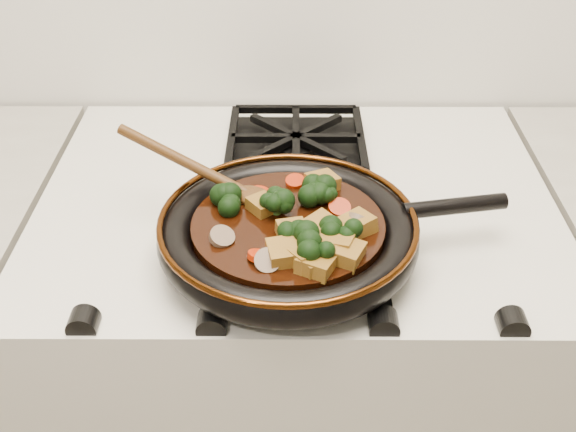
{
  "coord_description": "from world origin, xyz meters",
  "views": [
    {
      "loc": [
        -0.01,
        0.79,
        1.49
      ],
      "look_at": [
        -0.01,
        1.54,
        0.97
      ],
      "focal_mm": 45.0,
      "sensor_mm": 36.0,
      "label": 1
    }
  ],
  "objects": [
    {
      "name": "tofu_cube_5",
      "position": [
        0.06,
        1.47,
        0.97
      ],
      "size": [
        0.05,
        0.05,
        0.03
      ],
      "primitive_type": "cube",
      "rotation": [
        0.07,
        0.02,
        1.14
      ],
      "color": "brown",
      "rests_on": "braising_sauce"
    },
    {
      "name": "carrot_coin_4",
      "position": [
        -0.05,
        1.6,
        0.96
      ],
      "size": [
        0.03,
        0.03,
        0.02
      ],
      "primitive_type": "cylinder",
      "rotation": [
        -0.02,
        0.3,
        0.0
      ],
      "color": "#A22004",
      "rests_on": "braising_sauce"
    },
    {
      "name": "skillet",
      "position": [
        -0.01,
        1.54,
        0.94
      ],
      "size": [
        0.46,
        0.33,
        0.05
      ],
      "rotation": [
        0.0,
        0.0,
        0.19
      ],
      "color": "black",
      "rests_on": "burner_grate_front"
    },
    {
      "name": "broccoli_floret_6",
      "position": [
        0.03,
        1.59,
        0.97
      ],
      "size": [
        0.07,
        0.07,
        0.07
      ],
      "primitive_type": null,
      "rotation": [
        -0.18,
        0.08,
        1.64
      ],
      "color": "black",
      "rests_on": "braising_sauce"
    },
    {
      "name": "mushroom_slice_1",
      "position": [
        -0.04,
        1.45,
        0.97
      ],
      "size": [
        0.03,
        0.03,
        0.02
      ],
      "primitive_type": "cylinder",
      "rotation": [
        0.56,
        0.0,
        0.05
      ],
      "color": "brown",
      "rests_on": "braising_sauce"
    },
    {
      "name": "carrot_coin_3",
      "position": [
        0.06,
        1.48,
        0.96
      ],
      "size": [
        0.03,
        0.03,
        0.02
      ],
      "primitive_type": "cylinder",
      "rotation": [
        -0.35,
        0.01,
        0.0
      ],
      "color": "#A22004",
      "rests_on": "braising_sauce"
    },
    {
      "name": "tofu_cube_10",
      "position": [
        -0.01,
        1.46,
        0.97
      ],
      "size": [
        0.05,
        0.05,
        0.02
      ],
      "primitive_type": "cube",
      "rotation": [
        -0.03,
        -0.03,
        1.79
      ],
      "color": "brown",
      "rests_on": "braising_sauce"
    },
    {
      "name": "carrot_coin_0",
      "position": [
        -0.05,
        1.46,
        0.96
      ],
      "size": [
        0.03,
        0.03,
        0.02
      ],
      "primitive_type": "cylinder",
      "rotation": [
        -0.21,
        0.2,
        0.0
      ],
      "color": "#A22004",
      "rests_on": "braising_sauce"
    },
    {
      "name": "tofu_cube_2",
      "position": [
        0.03,
        1.62,
        0.97
      ],
      "size": [
        0.05,
        0.05,
        0.02
      ],
      "primitive_type": "cube",
      "rotation": [
        -0.06,
        0.05,
        0.49
      ],
      "color": "brown",
      "rests_on": "braising_sauce"
    },
    {
      "name": "tofu_cube_9",
      "position": [
        0.03,
        1.51,
        0.97
      ],
      "size": [
        0.06,
        0.06,
        0.03
      ],
      "primitive_type": "cube",
      "rotation": [
        -0.08,
        -0.11,
        2.33
      ],
      "color": "brown",
      "rests_on": "braising_sauce"
    },
    {
      "name": "broccoli_floret_0",
      "position": [
        -0.0,
        1.49,
        0.97
      ],
      "size": [
        0.08,
        0.08,
        0.05
      ],
      "primitive_type": null,
      "rotation": [
        -0.04,
        -0.0,
        0.59
      ],
      "color": "black",
      "rests_on": "braising_sauce"
    },
    {
      "name": "broccoli_floret_1",
      "position": [
        -0.03,
        1.56,
        0.97
      ],
      "size": [
        0.08,
        0.09,
        0.07
      ],
      "primitive_type": null,
      "rotation": [
        0.1,
        0.23,
        2.1
      ],
      "color": "black",
      "rests_on": "braising_sauce"
    },
    {
      "name": "burner_grate_back",
      "position": [
        0.0,
        1.83,
        0.91
      ],
      "size": [
        0.23,
        0.23,
        0.03
      ],
      "primitive_type": null,
      "color": "black",
      "rests_on": "stove"
    },
    {
      "name": "broccoli_floret_4",
      "position": [
        0.05,
        1.5,
        0.97
      ],
      "size": [
        0.07,
        0.06,
        0.07
      ],
      "primitive_type": null,
      "rotation": [
        0.23,
        0.03,
        1.5
      ],
      "color": "black",
      "rests_on": "braising_sauce"
    },
    {
      "name": "tofu_cube_0",
      "position": [
        0.05,
        1.49,
        0.97
      ],
      "size": [
        0.05,
        0.06,
        0.03
      ],
      "primitive_type": "cube",
      "rotation": [
        -0.08,
        0.02,
        1.22
      ],
      "color": "brown",
      "rests_on": "braising_sauce"
    },
    {
      "name": "mushroom_slice_0",
      "position": [
        -0.09,
        1.5,
        0.97
      ],
      "size": [
        0.04,
        0.04,
        0.02
      ],
      "primitive_type": "cylinder",
      "rotation": [
        0.45,
        0.0,
        0.78
      ],
      "color": "brown",
      "rests_on": "braising_sauce"
    },
    {
      "name": "tofu_cube_4",
      "position": [
        -0.04,
        1.57,
        0.97
      ],
      "size": [
        0.05,
        0.05,
        0.02
      ],
      "primitive_type": "cube",
      "rotation": [
        0.02,
        -0.02,
        2.24
      ],
      "color": "brown",
      "rests_on": "braising_sauce"
    },
    {
      "name": "burner_grate_front",
      "position": [
        0.0,
        1.55,
        0.91
      ],
      "size": [
        0.23,
        0.23,
        0.03
      ],
      "primitive_type": null,
      "color": "black",
      "rests_on": "stove"
    },
    {
      "name": "tofu_cube_7",
      "position": [
        0.07,
        1.52,
        0.97
      ],
      "size": [
        0.05,
        0.05,
        0.03
      ],
      "primitive_type": "cube",
      "rotation": [
        -0.11,
        0.11,
        2.14
      ],
      "color": "brown",
      "rests_on": "braising_sauce"
    },
    {
      "name": "tofu_cube_8",
      "position": [
        0.01,
        1.46,
        0.97
      ],
      "size": [
        0.06,
        0.06,
        0.03
      ],
      "primitive_type": "cube",
      "rotation": [
        0.08,
        0.11,
        2.19
      ],
      "color": "brown",
      "rests_on": "braising_sauce"
    },
    {
      "name": "tofu_cube_1",
      "position": [
        0.02,
        1.44,
        0.97
      ],
      "size": [
        0.05,
        0.05,
        0.03
      ],
      "primitive_type": "cube",
      "rotation": [
        0.03,
        0.09,
        1.13
      ],
      "color": "brown",
      "rests_on": "braising_sauce"
    },
    {
      "name": "braising_sauce",
      "position": [
        -0.01,
        1.54,
        0.95
      ],
      "size": [
        0.25,
        0.25,
        0.02
      ],
      "primitive_type": "cylinder",
      "color": "black",
      "rests_on": "skillet"
    },
    {
      "name": "mushroom_slice_2",
      "position": [
        0.08,
        1.53,
        0.97
      ],
      "size": [
        0.04,
        0.04,
        0.03
      ],
      "primitive_type": "cylinder",
      "rotation": [
        0.92,
        0.0,
        2.57
      ],
      "color": "brown",
      "rests_on": "braising_sauce"
    },
    {
      "name": "broccoli_floret_5",
      "position": [
        0.03,
        1.59,
        0.97
      ],
      "size": [
        0.08,
        0.09,
        0.07
      ],
      "primitive_type": null,
      "rotation": [
        -0.19,
        0.12,
        0.59
      ],
      "color": "black",
      "rests_on": "braising_sauce"
    },
    {
      "name": "stove",
      "position": [
        0.0,
        1.69,
        0.45
      ],
      "size": [
        0.76,
        0.6,
        0.9
      ],
      "primitive_type": "cube",
      "color": "beige",
      "rests_on": "ground"
    },
    {
      "name": "tofu_cube_3",
      "position": [
        0.02,
        1.45,
        0.97
      ],
      "size": [
        0.05,
        0.05,
        0.02
      ],
      "primitive_type": "cube",
      "rotation": [
        0.03,
        0.02,
        2.09
      ],
      "color": "brown",
      "rests_on": "braising_sauce"
    },
    {
      "name": "carrot_coin_1",
      "position": [
        -0.0,
        1.63,
        0.96
      ],
      "size": [
        0.03,
        0.03,
        0.01
      ],
      "primitive_type": "cylinder",
      "rotation": [
        0.21,
        -0.03,
        0.0
      ],
      "color": "#A22004",
      "rests_on": "braising_sauce"
    },
    {
      "name": "broccoli_floret_3",
      "position": [
        0.02,
        1.46,
        0.97
      ],
      "size": [
        0.08,
        0.08,
        0.07
      ],
      "primitive_type": null,
      "rotation": [
        0.11,
        -0.16,
        1.83
      ],
      "color": "black",
      "rests_on": "braising_sauce"
    },
    {
      "name": "tofu_cube_6",
      "position": [
        -0.01,
        1.51,
        0.97
      ],
      "size": [
        0.04,
        0.05,
        0.02
      ],
      "primitive_type": "cube",
      "rotation": [
        0.12,
        0.03,
        0.27
      ],
      "color": "brown",
      "rests_on": "braising_sauce"
    },
    {
      "name": "wooden_spoon",
      "position": [
        -0.11,
        1.61,
        0.98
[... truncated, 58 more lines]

